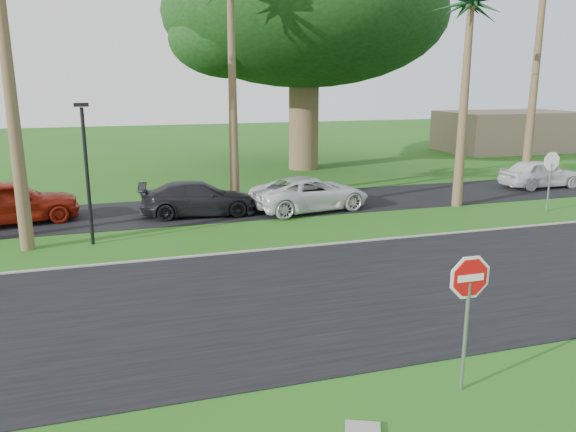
% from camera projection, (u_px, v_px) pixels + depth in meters
% --- Properties ---
extents(ground, '(120.00, 120.00, 0.00)m').
position_uv_depth(ground, '(364.00, 324.00, 12.59)').
color(ground, '#255515').
rests_on(ground, ground).
extents(road, '(120.00, 8.00, 0.02)m').
position_uv_depth(road, '(331.00, 293.00, 14.45)').
color(road, black).
rests_on(road, ground).
extents(parking_strip, '(120.00, 5.00, 0.02)m').
position_uv_depth(parking_strip, '(242.00, 207.00, 24.20)').
color(parking_strip, black).
rests_on(parking_strip, ground).
extents(curb, '(120.00, 0.12, 0.06)m').
position_uv_depth(curb, '(286.00, 248.00, 18.21)').
color(curb, gray).
rests_on(curb, ground).
extents(stop_sign_near, '(1.05, 0.07, 2.62)m').
position_uv_depth(stop_sign_near, '(468.00, 295.00, 9.53)').
color(stop_sign_near, gray).
rests_on(stop_sign_near, ground).
extents(stop_sign_far, '(1.05, 0.07, 2.62)m').
position_uv_depth(stop_sign_far, '(551.00, 169.00, 23.04)').
color(stop_sign_far, gray).
rests_on(stop_sign_far, ground).
extents(palm_right_near, '(5.00, 5.00, 9.50)m').
position_uv_depth(palm_right_near, '(471.00, 7.00, 22.53)').
color(palm_right_near, brown).
rests_on(palm_right_near, ground).
extents(canopy_tree, '(16.50, 16.50, 13.12)m').
position_uv_depth(canopy_tree, '(304.00, 16.00, 32.63)').
color(canopy_tree, brown).
rests_on(canopy_tree, ground).
extents(streetlight_right, '(0.45, 0.25, 4.64)m').
position_uv_depth(streetlight_right, '(86.00, 165.00, 18.14)').
color(streetlight_right, black).
rests_on(streetlight_right, ground).
extents(building_far, '(10.00, 6.00, 3.00)m').
position_uv_depth(building_far, '(508.00, 131.00, 43.26)').
color(building_far, gray).
rests_on(building_far, ground).
extents(car_red, '(5.27, 3.00, 1.69)m').
position_uv_depth(car_red, '(9.00, 202.00, 21.17)').
color(car_red, maroon).
rests_on(car_red, ground).
extents(car_dark, '(4.81, 2.26, 1.36)m').
position_uv_depth(car_dark, '(199.00, 199.00, 22.59)').
color(car_dark, black).
rests_on(car_dark, ground).
extents(car_minivan, '(5.35, 3.15, 1.40)m').
position_uv_depth(car_minivan, '(311.00, 194.00, 23.48)').
color(car_minivan, silver).
rests_on(car_minivan, ground).
extents(car_pickup, '(4.20, 1.69, 1.43)m').
position_uv_depth(car_pickup, '(541.00, 174.00, 28.44)').
color(car_pickup, silver).
rests_on(car_pickup, ground).
extents(utility_slab, '(0.64, 0.54, 0.06)m').
position_uv_depth(utility_slab, '(363.00, 429.00, 8.77)').
color(utility_slab, gray).
rests_on(utility_slab, ground).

